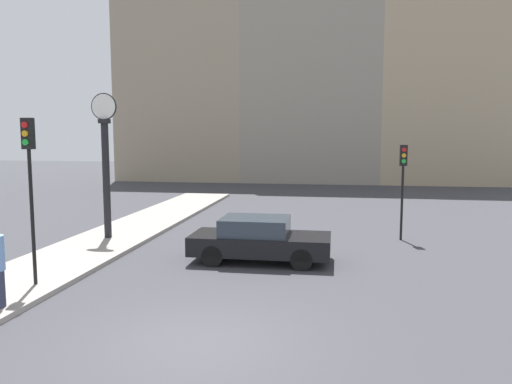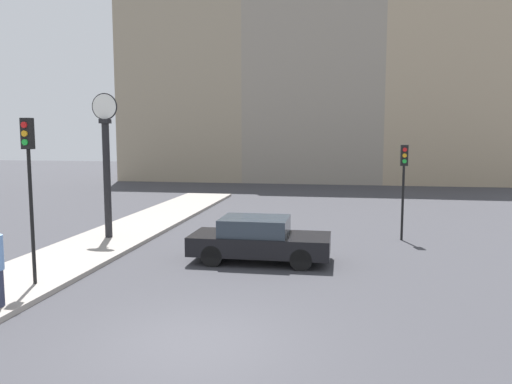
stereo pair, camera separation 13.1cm
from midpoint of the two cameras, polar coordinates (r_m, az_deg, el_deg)
ground_plane at (r=9.79m, az=-7.25°, el=-16.81°), size 120.00×120.00×0.00m
sidewalk_corner at (r=20.78m, az=-14.30°, el=-4.21°), size 2.87×24.18×0.13m
building_row at (r=42.06m, az=6.30°, el=13.88°), size 31.71×5.00×19.16m
sedan_car at (r=15.32m, az=0.12°, el=-5.43°), size 4.24×1.82×1.37m
traffic_light_near at (r=13.47m, az=-24.71°, el=2.60°), size 0.26×0.24×4.15m
traffic_light_far at (r=18.97m, az=16.26°, el=2.21°), size 0.26×0.24×3.51m
street_clock at (r=18.83m, az=-16.99°, el=3.25°), size 0.96×0.33×5.22m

